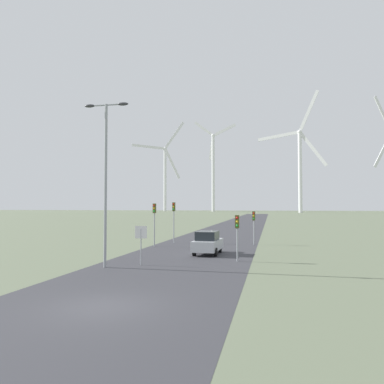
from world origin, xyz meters
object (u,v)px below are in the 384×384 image
at_px(car_approaching, 208,243).
at_px(wind_turbine_far_left, 165,171).
at_px(streetlamp, 106,165).
at_px(traffic_light_post_mid_left, 154,215).
at_px(wind_turbine_center, 300,161).
at_px(traffic_light_post_near_left, 174,213).
at_px(wind_turbine_left, 213,166).
at_px(traffic_light_post_mid_right, 254,220).
at_px(traffic_light_post_near_right, 237,227).
at_px(stop_sign_near, 141,238).

bearing_deg(car_approaching, wind_turbine_far_left, 106.85).
height_order(streetlamp, traffic_light_post_mid_left, streetlamp).
relative_size(streetlamp, traffic_light_post_mid_left, 2.54).
relative_size(streetlamp, wind_turbine_center, 0.15).
bearing_deg(wind_turbine_center, wind_turbine_far_left, 152.21).
bearing_deg(streetlamp, wind_turbine_far_left, 105.23).
distance_m(traffic_light_post_near_left, wind_turbine_far_left, 240.91).
bearing_deg(traffic_light_post_near_left, wind_turbine_center, 81.76).
distance_m(traffic_light_post_mid_left, wind_turbine_left, 224.03).
relative_size(traffic_light_post_near_left, wind_turbine_far_left, 0.06).
bearing_deg(wind_turbine_far_left, traffic_light_post_near_left, -73.71).
distance_m(traffic_light_post_mid_right, wind_turbine_far_left, 243.46).
xyz_separation_m(traffic_light_post_near_left, wind_turbine_center, (26.17, 180.64, 25.99)).
height_order(streetlamp, traffic_light_post_near_right, streetlamp).
bearing_deg(car_approaching, wind_turbine_left, 98.56).
xyz_separation_m(streetlamp, stop_sign_near, (1.88, 1.34, -4.65)).
distance_m(traffic_light_post_near_left, wind_turbine_left, 220.41).
height_order(traffic_light_post_near_right, traffic_light_post_mid_right, traffic_light_post_mid_right).
xyz_separation_m(wind_turbine_far_left, wind_turbine_center, (93.34, -49.20, -0.50)).
relative_size(stop_sign_near, wind_turbine_center, 0.04).
relative_size(traffic_light_post_mid_left, wind_turbine_left, 0.06).
relative_size(traffic_light_post_near_left, traffic_light_post_mid_right, 1.28).
bearing_deg(traffic_light_post_near_left, stop_sign_near, -83.60).
xyz_separation_m(traffic_light_post_near_left, traffic_light_post_mid_left, (-0.91, -3.78, -0.10)).
xyz_separation_m(stop_sign_near, traffic_light_post_near_right, (5.98, 2.92, 0.58)).
relative_size(traffic_light_post_mid_right, wind_turbine_left, 0.05).
bearing_deg(traffic_light_post_mid_right, car_approaching, -111.81).
relative_size(streetlamp, stop_sign_near, 4.07).
distance_m(traffic_light_post_near_left, wind_turbine_center, 184.37).
bearing_deg(streetlamp, wind_turbine_left, 97.03).
relative_size(traffic_light_post_mid_left, wind_turbine_center, 0.06).
height_order(stop_sign_near, wind_turbine_left, wind_turbine_left).
bearing_deg(traffic_light_post_near_right, traffic_light_post_mid_left, 137.20).
bearing_deg(traffic_light_post_mid_left, wind_turbine_far_left, 105.84).
xyz_separation_m(stop_sign_near, wind_turbine_center, (24.53, 195.22, 27.29)).
bearing_deg(wind_turbine_center, streetlamp, -97.65).
distance_m(traffic_light_post_near_right, wind_turbine_left, 233.05).
distance_m(wind_turbine_far_left, wind_turbine_center, 105.51).
relative_size(traffic_light_post_near_left, wind_turbine_center, 0.06).
bearing_deg(traffic_light_post_near_left, traffic_light_post_near_right, -56.88).
height_order(traffic_light_post_near_right, wind_turbine_center, wind_turbine_center).
relative_size(traffic_light_post_mid_left, wind_turbine_far_left, 0.06).
bearing_deg(car_approaching, streetlamp, -124.14).
xyz_separation_m(car_approaching, wind_turbine_center, (21.21, 188.89, 28.15)).
bearing_deg(car_approaching, stop_sign_near, -117.65).
bearing_deg(wind_turbine_center, car_approaching, -96.41).
height_order(traffic_light_post_near_left, wind_turbine_far_left, wind_turbine_far_left).
bearing_deg(wind_turbine_left, wind_turbine_center, -33.19).
bearing_deg(wind_turbine_left, traffic_light_post_near_left, -82.40).
relative_size(streetlamp, wind_turbine_far_left, 0.15).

